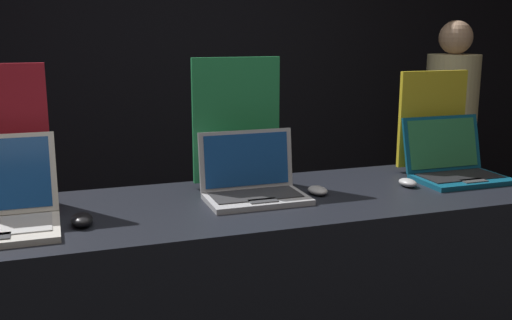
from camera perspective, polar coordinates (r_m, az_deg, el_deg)
The scene contains 10 objects.
wall_back at distance 3.85m, azimuth -8.58°, elevation 9.74°, with size 8.00×0.05×2.80m.
display_counter at distance 2.39m, azimuth 0.21°, elevation -14.83°, with size 2.24×0.69×0.95m.
mouse_front at distance 2.00m, azimuth -16.24°, elevation -5.47°, with size 0.07×0.11×0.04m.
laptop_middle at distance 2.21m, azimuth -0.31°, elevation -2.22°, with size 0.37×0.26×0.24m.
mouse_middle at distance 2.29m, azimuth 5.89°, elevation -2.89°, with size 0.07×0.10×0.03m.
promo_stand_middle at distance 2.36m, azimuth -1.87°, elevation 3.34°, with size 0.35×0.07×0.51m.
laptop_back at distance 2.64m, azimuth 18.34°, elevation -0.44°, with size 0.37×0.30×0.25m.
mouse_back at distance 2.46m, azimuth 14.25°, elevation -2.10°, with size 0.06×0.09×0.03m.
promo_stand_back at distance 2.75m, azimuth 16.39°, elevation 3.37°, with size 0.33×0.07×0.44m.
person_bystander at distance 3.79m, azimuth 17.80°, elevation 0.72°, with size 0.31×0.31×1.62m.
Camera 1 is at (-0.69, -1.66, 1.57)m, focal length 42.00 mm.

